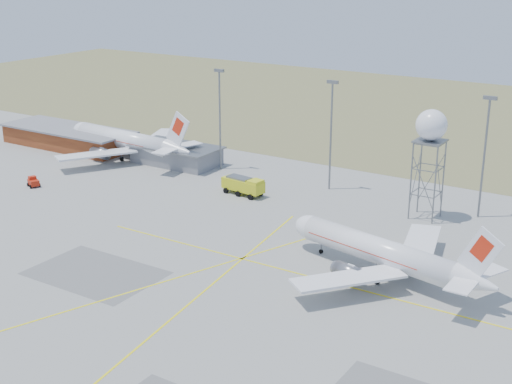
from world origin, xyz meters
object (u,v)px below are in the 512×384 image
Objects in this scene: airliner_far at (126,141)px; fire_truck at (244,186)px; airliner_main at (382,252)px; radar_tower at (429,158)px; baggage_tug at (33,183)px.

airliner_far is 36.48m from fire_truck.
radar_tower reaches higher than airliner_main.
fire_truck is at bearing -15.65° from airliner_main.
radar_tower reaches higher than airliner_far.
airliner_main is at bearing -83.38° from radar_tower.
baggage_tug is (-68.53, -23.79, -9.60)m from radar_tower.
fire_truck is at bearing 49.29° from baggage_tug.
airliner_main is at bearing -21.36° from fire_truck.
radar_tower is 6.32× the size of baggage_tug.
fire_truck is 2.95× the size of baggage_tug.
radar_tower is at bearing -70.70° from airliner_main.
radar_tower is at bearing -175.93° from airliner_far.
fire_truck is at bearing 173.15° from airliner_far.
airliner_far is at bearing 178.88° from radar_tower.
airliner_far is 25.30m from baggage_tug.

